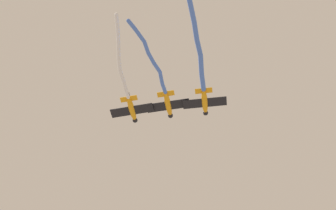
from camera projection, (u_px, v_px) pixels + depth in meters
The scene contains 6 objects.
airplane_lead at pixel (205, 102), 85.11m from camera, with size 7.89×5.95×1.95m.
smoke_trail_lead at pixel (196, 39), 79.31m from camera, with size 5.19×18.62×3.60m.
airplane_left_wing at pixel (168, 105), 85.84m from camera, with size 7.92×6.01×1.95m.
smoke_trail_left_wing at pixel (150, 58), 79.47m from camera, with size 6.95×14.72×2.17m.
airplane_right_wing at pixel (132, 110), 86.09m from camera, with size 7.92×6.02×1.95m.
smoke_trail_right_wing at pixel (121, 58), 80.81m from camera, with size 2.72×15.47×2.57m.
Camera 1 is at (-4.04, -43.89, 4.52)m, focal length 51.67 mm.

